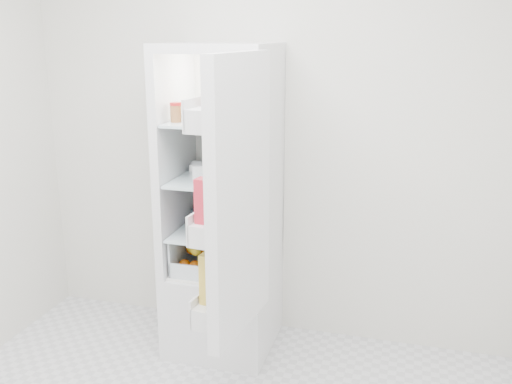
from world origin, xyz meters
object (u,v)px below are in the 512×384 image
(mushroom_bowl, at_px, (202,215))
(fridge_door, at_px, (234,204))
(refrigerator, at_px, (225,239))
(red_cabbage, at_px, (219,218))

(mushroom_bowl, distance_m, fridge_door, 0.88)
(refrigerator, xyz_separation_m, fridge_door, (0.27, -0.64, 0.43))
(refrigerator, bearing_deg, red_cabbage, -85.30)
(mushroom_bowl, bearing_deg, refrigerator, -19.84)
(red_cabbage, height_order, fridge_door, fridge_door)
(red_cabbage, relative_size, fridge_door, 0.15)
(fridge_door, bearing_deg, mushroom_bowl, 38.16)
(red_cabbage, distance_m, fridge_door, 0.62)
(refrigerator, distance_m, fridge_door, 0.81)
(mushroom_bowl, xyz_separation_m, fridge_door, (0.43, -0.70, 0.31))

